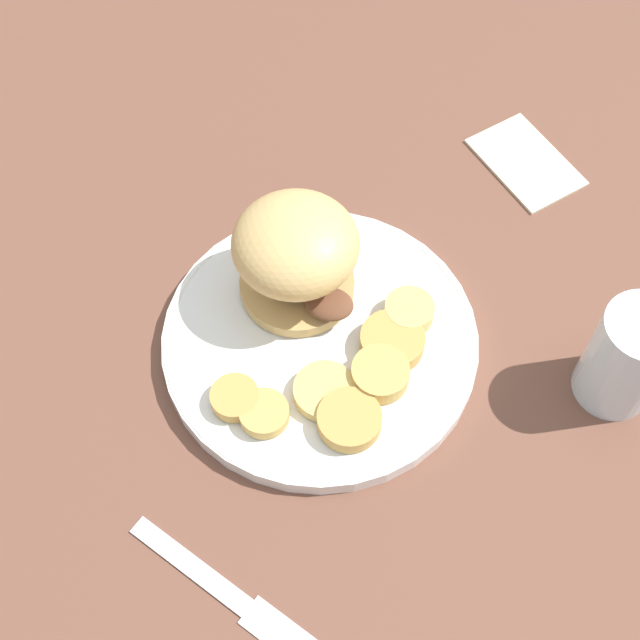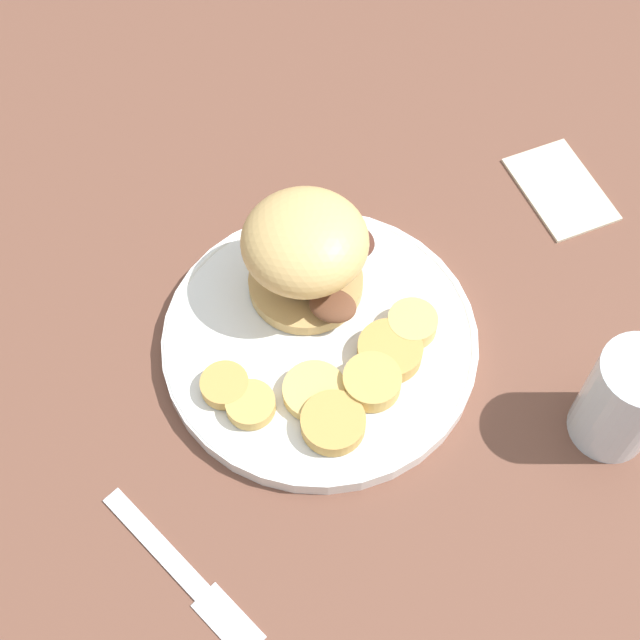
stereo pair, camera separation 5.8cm
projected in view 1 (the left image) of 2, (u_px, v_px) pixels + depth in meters
The scene contains 13 objects.
ground_plane at pixel (320, 346), 0.76m from camera, with size 4.00×4.00×0.00m, color brown.
dinner_plate at pixel (320, 340), 0.75m from camera, with size 0.26×0.26×0.02m.
sandwich at pixel (299, 254), 0.72m from camera, with size 0.13×0.12×0.09m.
potato_round_0 at pixel (264, 413), 0.70m from camera, with size 0.04×0.04×0.01m, color tan.
potato_round_1 at pixel (235, 398), 0.70m from camera, with size 0.04×0.04×0.01m, color tan.
potato_round_2 at pixel (392, 341), 0.73m from camera, with size 0.05×0.05×0.02m, color tan.
potato_round_3 at pixel (409, 311), 0.74m from camera, with size 0.04×0.04×0.02m, color #DBB766.
potato_round_4 at pixel (325, 391), 0.71m from camera, with size 0.05×0.05×0.01m, color #DBB766.
potato_round_5 at pixel (349, 420), 0.69m from camera, with size 0.05×0.05×0.01m, color tan.
potato_round_6 at pixel (380, 374), 0.71m from camera, with size 0.05×0.05×0.02m, color tan.
fork at pixel (223, 590), 0.65m from camera, with size 0.10×0.15×0.00m.
drinking_glass at pixel (627, 358), 0.69m from camera, with size 0.06×0.06×0.10m.
napkin at pixel (526, 161), 0.86m from camera, with size 0.11×0.07×0.01m, color beige.
Camera 1 is at (-0.14, -0.34, 0.66)m, focal length 50.00 mm.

